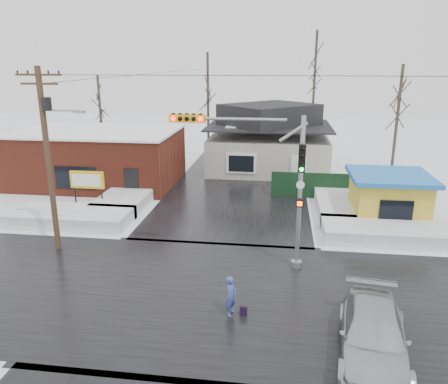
# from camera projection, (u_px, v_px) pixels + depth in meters

# --- Properties ---
(ground) EXTENTS (120.00, 120.00, 0.00)m
(ground) POSITION_uv_depth(u_px,v_px,m) (200.00, 294.00, 17.98)
(ground) COLOR white
(ground) RESTS_ON ground
(road_ns) EXTENTS (10.00, 120.00, 0.02)m
(road_ns) POSITION_uv_depth(u_px,v_px,m) (200.00, 293.00, 17.98)
(road_ns) COLOR black
(road_ns) RESTS_ON ground
(road_ew) EXTENTS (120.00, 10.00, 0.02)m
(road_ew) POSITION_uv_depth(u_px,v_px,m) (200.00, 293.00, 17.98)
(road_ew) COLOR black
(road_ew) RESTS_ON ground
(snowbank_nw) EXTENTS (7.00, 3.00, 0.80)m
(snowbank_nw) POSITION_uv_depth(u_px,v_px,m) (71.00, 217.00, 25.65)
(snowbank_nw) COLOR white
(snowbank_nw) RESTS_ON ground
(snowbank_ne) EXTENTS (7.00, 3.00, 0.80)m
(snowbank_ne) POSITION_uv_depth(u_px,v_px,m) (389.00, 232.00, 23.37)
(snowbank_ne) COLOR white
(snowbank_ne) RESTS_ON ground
(snowbank_nside_w) EXTENTS (3.00, 8.00, 0.80)m
(snowbank_nside_w) POSITION_uv_depth(u_px,v_px,m) (132.00, 194.00, 30.15)
(snowbank_nside_w) COLOR white
(snowbank_nside_w) RESTS_ON ground
(snowbank_nside_e) EXTENTS (3.00, 8.00, 0.80)m
(snowbank_nside_e) POSITION_uv_depth(u_px,v_px,m) (340.00, 202.00, 28.37)
(snowbank_nside_e) COLOR white
(snowbank_nside_e) RESTS_ON ground
(traffic_signal) EXTENTS (6.05, 0.68, 7.00)m
(traffic_signal) POSITION_uv_depth(u_px,v_px,m) (265.00, 171.00, 19.19)
(traffic_signal) COLOR gray
(traffic_signal) RESTS_ON ground
(utility_pole) EXTENTS (3.15, 0.44, 9.00)m
(utility_pole) POSITION_uv_depth(u_px,v_px,m) (49.00, 150.00, 20.84)
(utility_pole) COLOR #382619
(utility_pole) RESTS_ON ground
(brick_building) EXTENTS (12.20, 8.20, 4.12)m
(brick_building) POSITION_uv_depth(u_px,v_px,m) (99.00, 156.00, 33.96)
(brick_building) COLOR maroon
(brick_building) RESTS_ON ground
(marquee_sign) EXTENTS (2.20, 0.21, 2.55)m
(marquee_sign) POSITION_uv_depth(u_px,v_px,m) (87.00, 181.00, 27.58)
(marquee_sign) COLOR black
(marquee_sign) RESTS_ON ground
(house) EXTENTS (10.40, 8.40, 5.76)m
(house) POSITION_uv_depth(u_px,v_px,m) (269.00, 140.00, 37.86)
(house) COLOR #B4AFA3
(house) RESTS_ON ground
(kiosk) EXTENTS (4.60, 4.60, 2.88)m
(kiosk) POSITION_uv_depth(u_px,v_px,m) (388.00, 197.00, 25.85)
(kiosk) COLOR gold
(kiosk) RESTS_ON ground
(fence) EXTENTS (8.00, 0.12, 1.80)m
(fence) POSITION_uv_depth(u_px,v_px,m) (329.00, 186.00, 30.19)
(fence) COLOR black
(fence) RESTS_ON ground
(tree_far_left) EXTENTS (3.00, 3.00, 10.00)m
(tree_far_left) POSITION_uv_depth(u_px,v_px,m) (208.00, 75.00, 40.89)
(tree_far_left) COLOR #332821
(tree_far_left) RESTS_ON ground
(tree_far_mid) EXTENTS (3.00, 3.00, 12.00)m
(tree_far_mid) POSITION_uv_depth(u_px,v_px,m) (316.00, 57.00, 41.06)
(tree_far_mid) COLOR #332821
(tree_far_mid) RESTS_ON ground
(tree_far_right) EXTENTS (3.00, 3.00, 9.00)m
(tree_far_right) POSITION_uv_depth(u_px,v_px,m) (401.00, 89.00, 33.39)
(tree_far_right) COLOR #332821
(tree_far_right) RESTS_ON ground
(tree_far_west) EXTENTS (3.00, 3.00, 8.00)m
(tree_far_west) POSITION_uv_depth(u_px,v_px,m) (99.00, 93.00, 40.71)
(tree_far_west) COLOR #332821
(tree_far_west) RESTS_ON ground
(pedestrian) EXTENTS (0.52, 0.65, 1.56)m
(pedestrian) POSITION_uv_depth(u_px,v_px,m) (231.00, 296.00, 16.28)
(pedestrian) COLOR #3A4AA2
(pedestrian) RESTS_ON ground
(car) EXTENTS (2.81, 5.48, 1.52)m
(car) POSITION_uv_depth(u_px,v_px,m) (373.00, 336.00, 13.95)
(car) COLOR #B3B7BB
(car) RESTS_ON ground
(shopping_bag) EXTENTS (0.28, 0.13, 0.35)m
(shopping_bag) POSITION_uv_depth(u_px,v_px,m) (243.00, 311.00, 16.39)
(shopping_bag) COLOR black
(shopping_bag) RESTS_ON ground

